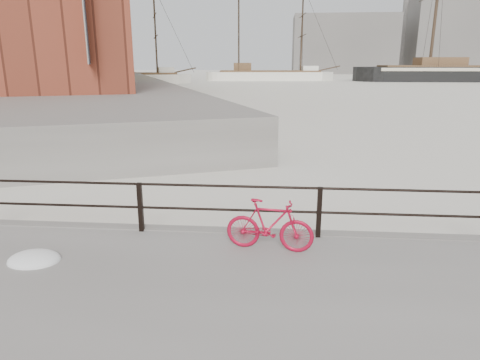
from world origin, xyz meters
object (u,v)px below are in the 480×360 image
(schooner_left, at_px, (127,84))
(bicycle, at_px, (270,225))
(workboat_near, at_px, (2,98))
(workboat_far, at_px, (7,91))
(schooner_mid, at_px, (269,80))

(schooner_left, bearing_deg, bicycle, -87.50)
(schooner_left, height_order, workboat_near, schooner_left)
(schooner_left, distance_m, workboat_far, 22.62)
(schooner_mid, xyz_separation_m, workboat_near, (-26.77, -47.41, 0.00))
(bicycle, xyz_separation_m, schooner_mid, (-1.57, 82.95, -0.82))
(schooner_mid, relative_size, schooner_left, 1.17)
(schooner_mid, distance_m, workboat_far, 49.45)
(workboat_near, height_order, workboat_far, same)
(workboat_far, bearing_deg, bicycle, -76.49)
(schooner_left, bearing_deg, workboat_near, -112.72)
(schooner_mid, height_order, workboat_near, schooner_mid)
(schooner_mid, relative_size, workboat_far, 2.25)
(workboat_near, bearing_deg, schooner_mid, 45.89)
(schooner_mid, bearing_deg, workboat_near, -123.92)
(schooner_mid, distance_m, schooner_left, 29.21)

